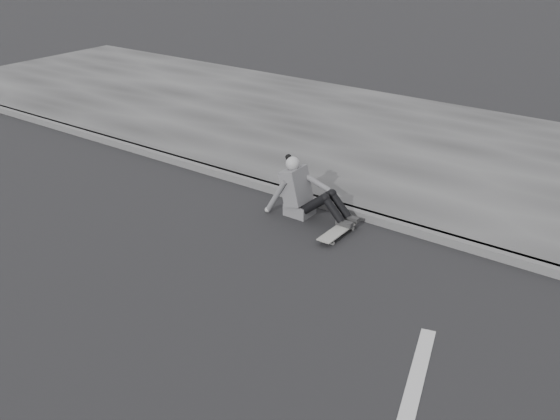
{
  "coord_description": "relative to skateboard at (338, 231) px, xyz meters",
  "views": [
    {
      "loc": [
        4.46,
        -4.6,
        3.96
      ],
      "look_at": [
        0.2,
        1.26,
        0.5
      ],
      "focal_mm": 40.0,
      "sensor_mm": 36.0,
      "label": 1
    }
  ],
  "objects": [
    {
      "name": "ground",
      "position": [
        -0.7,
        -1.91,
        -0.07
      ],
      "size": [
        80.0,
        80.0,
        0.0
      ],
      "primitive_type": "plane",
      "color": "black",
      "rests_on": "ground"
    },
    {
      "name": "curb",
      "position": [
        -0.7,
        0.67,
        -0.01
      ],
      "size": [
        24.0,
        0.16,
        0.12
      ],
      "primitive_type": "cube",
      "color": "#505050",
      "rests_on": "ground"
    },
    {
      "name": "sidewalk",
      "position": [
        -0.7,
        3.69,
        -0.01
      ],
      "size": [
        24.0,
        6.0,
        0.12
      ],
      "primitive_type": "cube",
      "color": "#3A3A3A",
      "rests_on": "ground"
    },
    {
      "name": "seated_woman",
      "position": [
        -0.73,
        0.25,
        0.29
      ],
      "size": [
        1.38,
        0.46,
        0.88
      ],
      "color": "#545456",
      "rests_on": "ground"
    },
    {
      "name": "skateboard",
      "position": [
        0.0,
        0.0,
        0.0
      ],
      "size": [
        0.2,
        0.78,
        0.09
      ],
      "color": "gray",
      "rests_on": "ground"
    }
  ]
}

